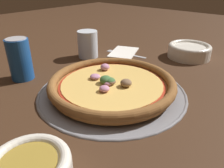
% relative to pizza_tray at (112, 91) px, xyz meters
% --- Properties ---
extents(ground_plane, '(3.00, 3.00, 0.00)m').
position_rel_pizza_tray_xyz_m(ground_plane, '(0.00, 0.00, -0.00)').
color(ground_plane, '#3D2616').
extents(pizza_tray, '(0.40, 0.40, 0.01)m').
position_rel_pizza_tray_xyz_m(pizza_tray, '(0.00, 0.00, 0.00)').
color(pizza_tray, gray).
rests_on(pizza_tray, ground_plane).
extents(pizza, '(0.34, 0.34, 0.04)m').
position_rel_pizza_tray_xyz_m(pizza, '(0.00, -0.00, 0.02)').
color(pizza, '#A86B33').
rests_on(pizza, pizza_tray).
extents(bowl_far, '(0.16, 0.16, 0.05)m').
position_rel_pizza_tray_xyz_m(bowl_far, '(-0.40, 0.04, 0.02)').
color(bowl_far, silver).
rests_on(bowl_far, ground_plane).
extents(drinking_cup, '(0.07, 0.07, 0.10)m').
position_rel_pizza_tray_xyz_m(drinking_cup, '(-0.15, -0.25, 0.05)').
color(drinking_cup, silver).
rests_on(drinking_cup, ground_plane).
extents(napkin, '(0.17, 0.14, 0.01)m').
position_rel_pizza_tray_xyz_m(napkin, '(-0.28, -0.18, 0.00)').
color(napkin, white).
rests_on(napkin, ground_plane).
extents(fork, '(0.04, 0.17, 0.00)m').
position_rel_pizza_tray_xyz_m(fork, '(-0.27, -0.17, -0.00)').
color(fork, '#B7B7BC').
rests_on(fork, ground_plane).
extents(beverage_can, '(0.07, 0.07, 0.12)m').
position_rel_pizza_tray_xyz_m(beverage_can, '(0.11, -0.26, 0.06)').
color(beverage_can, '#194C99').
rests_on(beverage_can, ground_plane).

